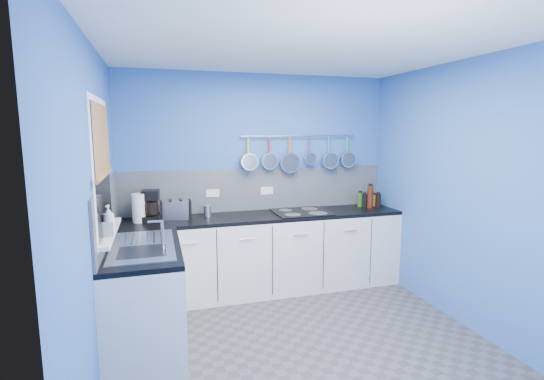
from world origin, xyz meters
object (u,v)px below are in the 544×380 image
soap_bottle_b (109,225)px  coffee_maker (151,206)px  soap_bottle_a (109,221)px  canister (207,211)px  paper_towel (139,208)px  toaster (176,210)px  hob (301,212)px

soap_bottle_b → coffee_maker: coffee_maker is taller
soap_bottle_a → canister: (0.89, 1.16, -0.21)m
paper_towel → toaster: paper_towel is taller
soap_bottle_a → paper_towel: size_ratio=0.80×
soap_bottle_b → hob: size_ratio=0.27×
soap_bottle_b → toaster: size_ratio=0.56×
paper_towel → toaster: 0.39m
hob → soap_bottle_a: bearing=-151.8°
canister → paper_towel: bearing=-173.7°
soap_bottle_b → paper_towel: 1.11m
soap_bottle_a → soap_bottle_b: 0.03m
canister → hob: size_ratio=0.20×
paper_towel → toaster: (0.38, 0.07, -0.05)m
soap_bottle_a → coffee_maker: (0.29, 1.11, -0.11)m
toaster → hob: bearing=9.5°
toaster → canister: toaster is taller
coffee_maker → canister: coffee_maker is taller
soap_bottle_a → canister: soap_bottle_a is taller
paper_towel → soap_bottle_a: bearing=-99.0°
paper_towel → canister: paper_towel is taller
soap_bottle_b → toaster: (0.55, 1.16, -0.14)m
soap_bottle_b → toaster: soap_bottle_b is taller
paper_towel → canister: 0.73m
soap_bottle_b → toaster: 1.29m
toaster → canister: size_ratio=2.44×
paper_towel → canister: size_ratio=2.41×
toaster → paper_towel: bearing=-155.5°
soap_bottle_a → coffee_maker: 1.16m
paper_towel → canister: bearing=6.3°
soap_bottle_a → toaster: bearing=64.6°
coffee_maker → toaster: (0.25, 0.04, -0.06)m
soap_bottle_a → coffee_maker: soap_bottle_a is taller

